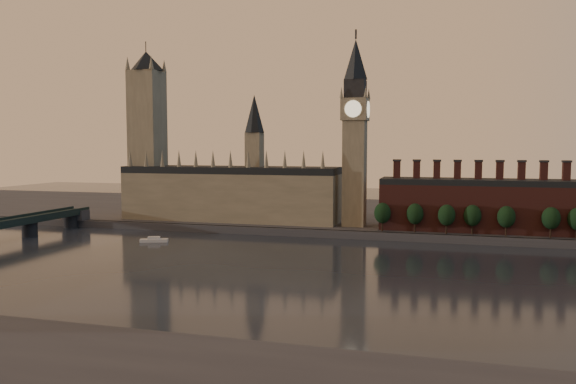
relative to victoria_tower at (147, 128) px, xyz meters
name	(u,v)px	position (x,y,z in m)	size (l,w,h in m)	color
ground	(281,275)	(120.00, -115.00, -59.09)	(900.00, 900.00, 0.00)	black
north_bank	(355,214)	(120.00, 63.04, -57.09)	(900.00, 182.00, 4.00)	#424246
palace_of_westminster	(232,191)	(55.59, -0.09, -37.46)	(130.00, 30.30, 74.00)	gray
victoria_tower	(147,128)	(0.00, 0.00, 0.00)	(24.00, 24.00, 108.00)	gray
big_ben	(355,130)	(130.00, -5.00, -2.26)	(15.00, 15.00, 107.00)	gray
chimney_block	(488,204)	(200.00, -5.00, -41.27)	(110.00, 25.00, 37.00)	#572621
embankment_tree_0	(382,213)	(147.29, -21.14, -45.62)	(8.60, 8.60, 14.88)	black
embankment_tree_1	(415,214)	(163.73, -20.16, -45.62)	(8.60, 8.60, 14.88)	black
embankment_tree_2	(447,215)	(179.33, -21.30, -45.62)	(8.60, 8.60, 14.88)	black
embankment_tree_3	(472,216)	(191.77, -19.53, -45.62)	(8.60, 8.60, 14.88)	black
embankment_tree_4	(506,217)	(207.53, -20.55, -45.62)	(8.60, 8.60, 14.88)	black
embankment_tree_5	(551,218)	(227.74, -20.32, -45.62)	(8.60, 8.60, 14.88)	black
river_boat	(154,240)	(37.95, -62.22, -58.03)	(14.27, 8.47, 2.75)	silver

